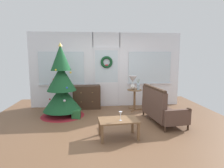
{
  "coord_description": "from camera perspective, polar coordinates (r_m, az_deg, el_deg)",
  "views": [
    {
      "loc": [
        -0.43,
        -4.58,
        1.74
      ],
      "look_at": [
        0.05,
        0.55,
        1.0
      ],
      "focal_mm": 30.74,
      "sensor_mm": 36.0,
      "label": 1
    }
  ],
  "objects": [
    {
      "name": "christmas_tree",
      "position": [
        5.77,
        -14.71,
        -1.28
      ],
      "size": [
        1.27,
        1.27,
        2.14
      ],
      "color": "#4C331E",
      "rests_on": "ground"
    },
    {
      "name": "ground_plane",
      "position": [
        4.92,
        0.02,
        -12.55
      ],
      "size": [
        6.76,
        6.76,
        0.0
      ],
      "primitive_type": "plane",
      "color": "brown"
    },
    {
      "name": "dresser_cabinet",
      "position": [
        6.52,
        -7.52,
        -3.85
      ],
      "size": [
        0.92,
        0.47,
        0.78
      ],
      "color": "#3D281C",
      "rests_on": "ground"
    },
    {
      "name": "back_wall_with_door",
      "position": [
        6.69,
        -1.66,
        4.25
      ],
      "size": [
        5.2,
        0.19,
        2.55
      ],
      "color": "white",
      "rests_on": "ground"
    },
    {
      "name": "flower_vase",
      "position": [
        6.19,
        7.79,
        -0.65
      ],
      "size": [
        0.11,
        0.1,
        0.35
      ],
      "color": "#99ADBC",
      "rests_on": "side_table"
    },
    {
      "name": "coffee_table",
      "position": [
        4.19,
        1.93,
        -11.26
      ],
      "size": [
        0.88,
        0.59,
        0.41
      ],
      "color": "brown",
      "rests_on": "ground"
    },
    {
      "name": "table_lamp",
      "position": [
        6.23,
        6.18,
        0.99
      ],
      "size": [
        0.28,
        0.28,
        0.44
      ],
      "color": "silver",
      "rests_on": "side_table"
    },
    {
      "name": "gift_box",
      "position": [
        5.59,
        -10.61,
        -8.83
      ],
      "size": [
        0.24,
        0.22,
        0.24
      ],
      "primitive_type": "cube",
      "color": "#266633",
      "rests_on": "ground"
    },
    {
      "name": "side_table",
      "position": [
        6.29,
        6.73,
        -3.4
      ],
      "size": [
        0.5,
        0.48,
        0.68
      ],
      "color": "brown",
      "rests_on": "ground"
    },
    {
      "name": "wine_glass",
      "position": [
        4.06,
        2.57,
        -8.89
      ],
      "size": [
        0.08,
        0.08,
        0.2
      ],
      "color": "silver",
      "rests_on": "coffee_table"
    },
    {
      "name": "settee_sofa",
      "position": [
        5.28,
        14.08,
        -7.04
      ],
      "size": [
        0.87,
        1.52,
        0.96
      ],
      "color": "#3D281C",
      "rests_on": "ground"
    }
  ]
}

